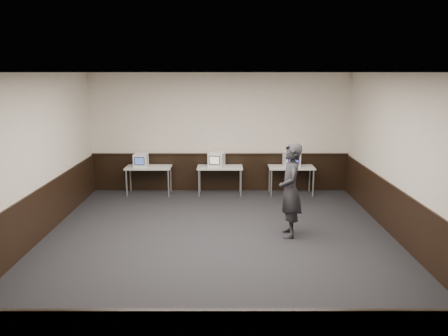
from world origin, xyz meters
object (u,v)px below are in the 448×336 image
object	(u,v)px
person	(290,190)
emac_right	(292,159)
desk_right	(291,169)
desk_left	(149,169)
desk_center	(220,169)
emac_left	(141,160)
emac_center	(216,160)

from	to	relation	value
person	emac_right	bearing A→B (deg)	171.98
emac_right	person	world-z (taller)	person
desk_right	emac_right	size ratio (longest dim) A/B	2.57
desk_right	desk_left	bearing A→B (deg)	180.00
desk_center	desk_right	distance (m)	1.90
emac_left	emac_center	distance (m)	2.00
desk_left	emac_left	xyz separation A→B (m)	(-0.19, -0.04, 0.25)
desk_right	emac_left	xyz separation A→B (m)	(-3.99, -0.04, 0.25)
desk_right	emac_right	bearing A→B (deg)	79.94
emac_left	emac_right	xyz separation A→B (m)	(3.99, 0.06, 0.03)
desk_left	desk_center	world-z (taller)	same
emac_center	desk_left	bearing A→B (deg)	-167.48
emac_left	person	distance (m)	4.62
emac_right	desk_center	bearing A→B (deg)	175.21
desk_center	person	world-z (taller)	person
desk_left	emac_center	world-z (taller)	emac_center
emac_center	person	distance (m)	3.39
desk_right	emac_left	distance (m)	4.00
emac_left	emac_center	bearing A→B (deg)	1.61
desk_left	emac_left	distance (m)	0.31
emac_left	emac_right	bearing A→B (deg)	2.18
desk_center	emac_center	world-z (taller)	emac_center
emac_left	person	size ratio (longest dim) A/B	0.21
desk_right	emac_right	world-z (taller)	emac_right
emac_center	desk_center	bearing A→B (deg)	33.59
desk_left	emac_right	size ratio (longest dim) A/B	2.57
emac_left	person	world-z (taller)	person
emac_right	emac_center	bearing A→B (deg)	176.14
desk_center	emac_right	xyz separation A→B (m)	(1.90, 0.02, 0.27)
emac_center	emac_right	xyz separation A→B (m)	(1.99, 0.05, 0.01)
emac_center	emac_right	distance (m)	1.99
emac_left	emac_right	distance (m)	3.99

